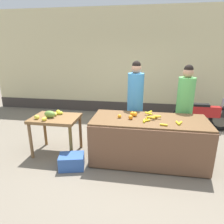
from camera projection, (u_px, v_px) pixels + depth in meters
name	position (u px, v px, depth m)	size (l,w,h in m)	color
ground_plane	(127.00, 158.00, 3.97)	(24.00, 24.00, 0.00)	#756B5B
market_wall_back	(137.00, 64.00, 6.35)	(9.88, 0.23, 3.29)	beige
fruit_stall_counter	(148.00, 140.00, 3.76)	(2.11, 0.91, 0.85)	brown
side_table_wooden	(56.00, 122.00, 3.99)	(0.92, 0.67, 0.78)	brown
banana_bunch_pile	(156.00, 118.00, 3.60)	(0.68, 0.67, 0.07)	yellow
orange_pile	(131.00, 115.00, 3.73)	(0.36, 0.29, 0.09)	orange
mango_papaya_pile	(50.00, 115.00, 3.91)	(0.46, 0.55, 0.14)	gold
vendor_woman_blue_shirt	(135.00, 104.00, 4.32)	(0.34, 0.34, 1.84)	#33333D
vendor_woman_green_shirt	(184.00, 108.00, 4.17)	(0.34, 0.34, 1.78)	#33333D
parked_motorcycle	(203.00, 115.00, 5.27)	(1.60, 0.18, 0.88)	black
produce_crate	(72.00, 162.00, 3.60)	(0.44, 0.32, 0.26)	#3359A5
produce_sack	(97.00, 131.00, 4.56)	(0.36, 0.30, 0.54)	tan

